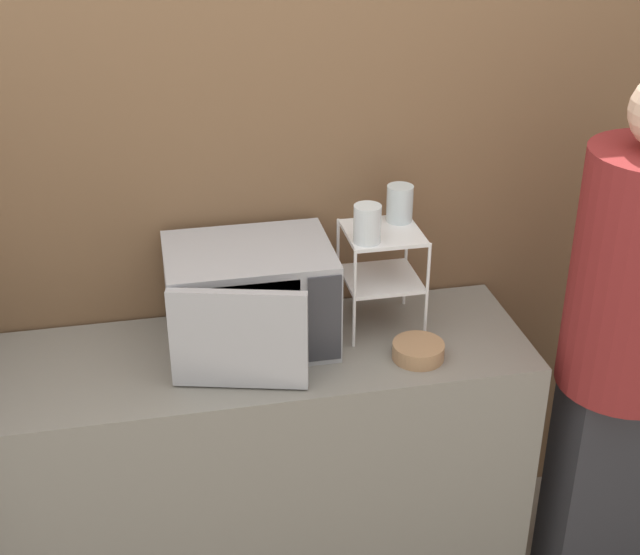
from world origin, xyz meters
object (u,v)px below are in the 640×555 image
at_px(microwave, 249,299).
at_px(bowl, 418,351).
at_px(glass_back_right, 400,203).
at_px(glass_front_left, 367,224).
at_px(person, 629,332).
at_px(dish_rack, 382,258).

xyz_separation_m(microwave, bowl, (0.49, -0.19, -0.14)).
relative_size(glass_back_right, bowl, 0.73).
bearing_deg(glass_back_right, glass_front_left, -136.76).
relative_size(microwave, glass_back_right, 4.38).
bearing_deg(microwave, bowl, -21.02).
bearing_deg(person, glass_back_right, 148.24).
bearing_deg(person, glass_front_left, 161.34).
xyz_separation_m(dish_rack, glass_front_left, (-0.07, -0.06, 0.15)).
bearing_deg(bowl, glass_front_left, 129.33).
distance_m(microwave, dish_rack, 0.43).
bearing_deg(glass_front_left, dish_rack, 42.99).
bearing_deg(glass_front_left, bowl, -50.67).
height_order(microwave, glass_back_right, glass_back_right).
relative_size(dish_rack, glass_front_left, 2.86).
height_order(dish_rack, bowl, dish_rack).
distance_m(glass_back_right, person, 0.80).
xyz_separation_m(microwave, dish_rack, (0.43, 0.03, 0.08)).
bearing_deg(microwave, person, -14.40).
relative_size(glass_front_left, bowl, 0.73).
xyz_separation_m(microwave, glass_back_right, (0.50, 0.10, 0.23)).
relative_size(microwave, person, 0.28).
xyz_separation_m(dish_rack, glass_back_right, (0.07, 0.07, 0.15)).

